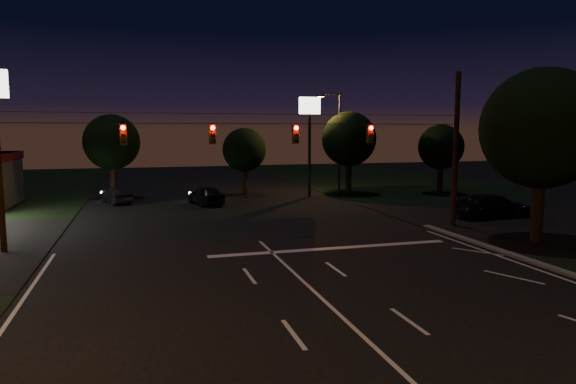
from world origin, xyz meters
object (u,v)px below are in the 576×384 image
object	(u,v)px
tree_right_near	(540,130)
car_cross	(492,206)
utility_pole_right	(453,226)
car_oncoming_a	(206,195)
car_oncoming_b	(117,195)

from	to	relation	value
tree_right_near	car_cross	bearing A→B (deg)	68.75
car_cross	tree_right_near	bearing A→B (deg)	154.16
utility_pole_right	car_oncoming_a	distance (m)	18.38
car_oncoming_a	car_oncoming_b	distance (m)	7.08
tree_right_near	car_oncoming_b	world-z (taller)	tree_right_near
utility_pole_right	car_oncoming_a	bearing A→B (deg)	135.07
utility_pole_right	car_oncoming_b	xyz separation A→B (m)	(-19.62, 15.50, 0.64)
car_oncoming_a	car_cross	xyz separation A→B (m)	(17.11, -11.15, 0.06)
car_oncoming_b	utility_pole_right	bearing A→B (deg)	122.88
car_cross	utility_pole_right	bearing A→B (deg)	109.27
car_oncoming_b	tree_right_near	bearing A→B (deg)	117.31
utility_pole_right	car_oncoming_b	world-z (taller)	utility_pole_right
tree_right_near	car_oncoming_a	size ratio (longest dim) A/B	2.04
tree_right_near	car_cross	size ratio (longest dim) A/B	1.62
utility_pole_right	tree_right_near	world-z (taller)	tree_right_near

